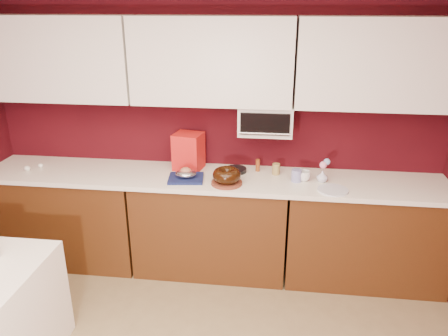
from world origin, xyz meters
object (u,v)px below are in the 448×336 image
Objects in this scene: bundt_cake at (227,175)px; pandoro_box at (189,151)px; toaster_oven at (266,119)px; blue_jar at (296,176)px; coffee_mug at (304,175)px; foil_ham_nest at (186,173)px; flower_vase at (322,176)px.

bundt_cake is 0.50m from pandoro_box.
toaster_oven reaches higher than blue_jar.
toaster_oven is 0.74m from pandoro_box.
pandoro_box is 3.16× the size of blue_jar.
bundt_cake is at bearing -165.96° from coffee_mug.
toaster_oven is 0.57m from coffee_mug.
blue_jar is at bearing 13.36° from bundt_cake.
foil_ham_nest is at bearing 170.77° from bundt_cake.
blue_jar is 0.95× the size of flower_vase.
coffee_mug is (1.01, -0.16, -0.11)m from pandoro_box.
blue_jar reaches higher than foil_ham_nest.
foil_ham_nest is 0.99m from coffee_mug.
bundt_cake reaches higher than foil_ham_nest.
pandoro_box is 3.00× the size of flower_vase.
foil_ham_nest is 0.54× the size of pandoro_box.
pandoro_box reaches higher than flower_vase.
flower_vase is (0.15, -0.00, 0.00)m from coffee_mug.
toaster_oven is 4.45× the size of coffee_mug.
blue_jar is (0.95, -0.18, -0.11)m from pandoro_box.
coffee_mug is (0.98, 0.10, -0.00)m from foil_ham_nest.
toaster_oven is 4.16× the size of flower_vase.
toaster_oven reaches higher than coffee_mug.
bundt_cake is 0.79m from flower_vase.
pandoro_box reaches higher than bundt_cake.
toaster_oven is at bearing 161.09° from flower_vase.
bundt_cake is 0.58m from blue_jar.
coffee_mug is 0.94× the size of flower_vase.
pandoro_box is at bearing -179.61° from toaster_oven.
toaster_oven is 1.38× the size of pandoro_box.
coffee_mug is (0.63, 0.16, -0.03)m from bundt_cake.
toaster_oven reaches higher than pandoro_box.
bundt_cake is 0.36m from foil_ham_nest.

